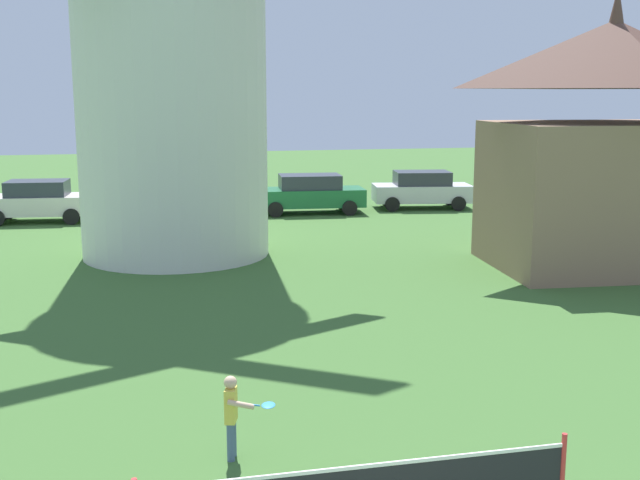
% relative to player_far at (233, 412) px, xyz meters
% --- Properties ---
extents(player_far, '(0.68, 0.62, 1.15)m').
position_rel_player_far_xyz_m(player_far, '(0.00, 0.00, 0.00)').
color(player_far, slate).
rests_on(player_far, ground_plane).
extents(parked_car_cream, '(4.01, 2.16, 1.56)m').
position_rel_player_far_xyz_m(parked_car_cream, '(-4.89, 21.08, 0.15)').
color(parked_car_cream, silver).
rests_on(parked_car_cream, ground_plane).
extents(parked_car_black, '(3.95, 2.18, 1.56)m').
position_rel_player_far_xyz_m(parked_car_black, '(0.20, 20.85, 0.15)').
color(parked_car_black, '#1E232D').
rests_on(parked_car_black, ground_plane).
extents(parked_car_green, '(4.45, 2.15, 1.56)m').
position_rel_player_far_xyz_m(parked_car_green, '(5.52, 20.91, 0.16)').
color(parked_car_green, '#1E6638').
rests_on(parked_car_green, ground_plane).
extents(parked_car_silver, '(4.26, 2.39, 1.56)m').
position_rel_player_far_xyz_m(parked_car_silver, '(10.39, 21.21, 0.15)').
color(parked_car_silver, silver).
rests_on(parked_car_silver, ground_plane).
extents(chapel, '(6.65, 5.11, 7.60)m').
position_rel_player_far_xyz_m(chapel, '(11.39, 9.45, 2.63)').
color(chapel, '#937056').
rests_on(chapel, ground_plane).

